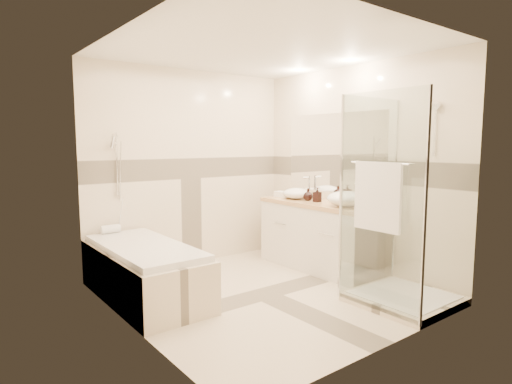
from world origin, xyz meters
TOP-DOWN VIEW (x-y plane):
  - room at (0.06, 0.01)m, footprint 2.82×3.02m
  - bathtub at (-1.02, 0.65)m, footprint 0.75×1.70m
  - vanity at (1.12, 0.30)m, footprint 0.58×1.62m
  - shower_enclosure at (0.83, -0.97)m, footprint 0.96×0.93m
  - vessel_sink_near at (1.10, 0.68)m, footprint 0.36×0.36m
  - vessel_sink_far at (1.10, -0.15)m, footprint 0.44×0.44m
  - faucet_near at (1.32, 0.68)m, footprint 0.12×0.03m
  - faucet_far at (1.32, -0.15)m, footprint 0.11×0.03m
  - amenity_bottle_a at (1.10, 0.31)m, footprint 0.09×0.09m
  - amenity_bottle_b at (1.10, 0.47)m, footprint 0.16×0.16m
  - folded_towels at (1.10, 0.95)m, footprint 0.16×0.24m
  - rolled_towel at (-1.10, 1.39)m, footprint 0.21×0.10m

SIDE VIEW (x-z plane):
  - bathtub at x=-1.02m, z-range 0.03..0.59m
  - vanity at x=1.12m, z-range 0.00..0.85m
  - shower_enclosure at x=0.83m, z-range -0.51..1.53m
  - rolled_towel at x=-1.10m, z-range 0.56..0.66m
  - folded_towels at x=1.10m, z-range 0.85..0.92m
  - vessel_sink_near at x=1.10m, z-range 0.85..0.99m
  - amenity_bottle_b at x=1.10m, z-range 0.85..1.00m
  - vessel_sink_far at x=1.10m, z-range 0.85..1.03m
  - amenity_bottle_a at x=1.10m, z-range 0.85..1.03m
  - faucet_far at x=1.32m, z-range 0.87..1.13m
  - faucet_near at x=1.32m, z-range 0.87..1.16m
  - room at x=0.06m, z-range 0.00..2.52m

